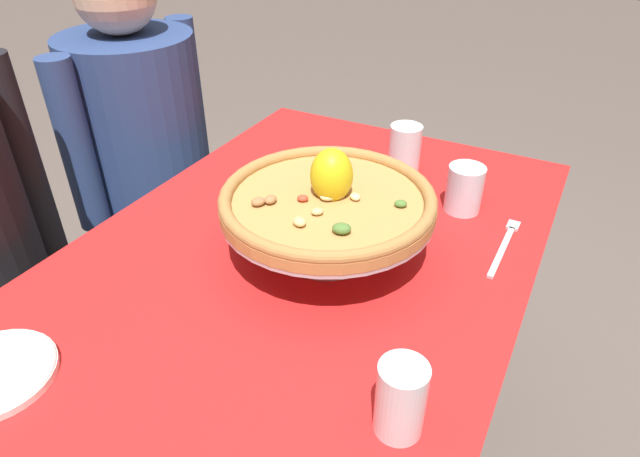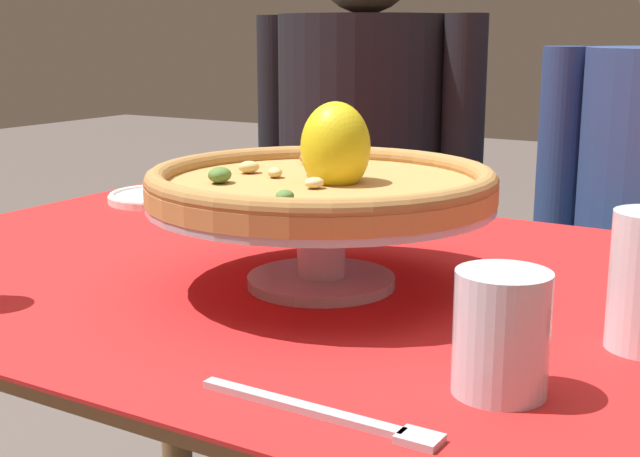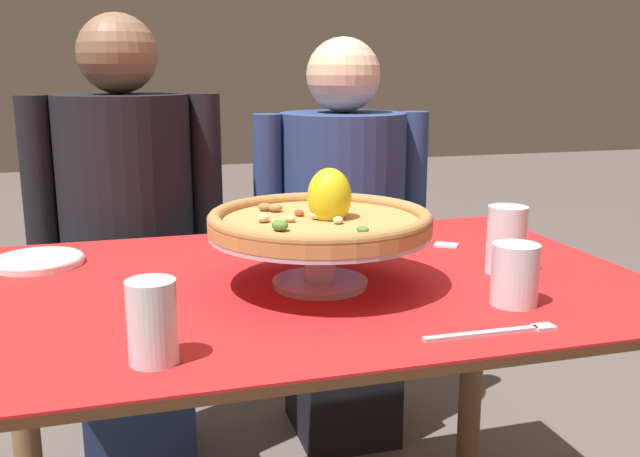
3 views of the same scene
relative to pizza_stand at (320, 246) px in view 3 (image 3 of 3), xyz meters
name	(u,v)px [view 3 (image 3 of 3)]	position (x,y,z in m)	size (l,w,h in m)	color
dining_table	(303,333)	(-0.02, 0.05, -0.18)	(1.26, 0.84, 0.71)	olive
pizza_stand	(320,246)	(0.00, 0.00, 0.00)	(0.39, 0.39, 0.10)	#B7B7C1
pizza	(320,219)	(0.00, 0.00, 0.05)	(0.39, 0.39, 0.11)	#BC8447
water_glass_front_left	(153,327)	(-0.30, -0.26, -0.03)	(0.07, 0.07, 0.11)	silver
water_glass_front_right	(515,279)	(0.28, -0.19, -0.03)	(0.08, 0.08, 0.10)	silver
water_glass_side_right	(506,245)	(0.36, -0.02, -0.02)	(0.07, 0.07, 0.13)	white
side_plate	(38,260)	(-0.50, 0.29, -0.07)	(0.18, 0.18, 0.02)	white
dinner_fork	(498,332)	(0.19, -0.30, -0.07)	(0.21, 0.02, 0.01)	#B7B7C1
sugar_packet	(446,245)	(0.35, 0.20, -0.07)	(0.05, 0.04, 0.01)	silver
diner_left	(130,262)	(-0.32, 0.70, -0.19)	(0.50, 0.34, 1.23)	navy
diner_right	(342,249)	(0.28, 0.74, -0.21)	(0.52, 0.36, 1.18)	black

